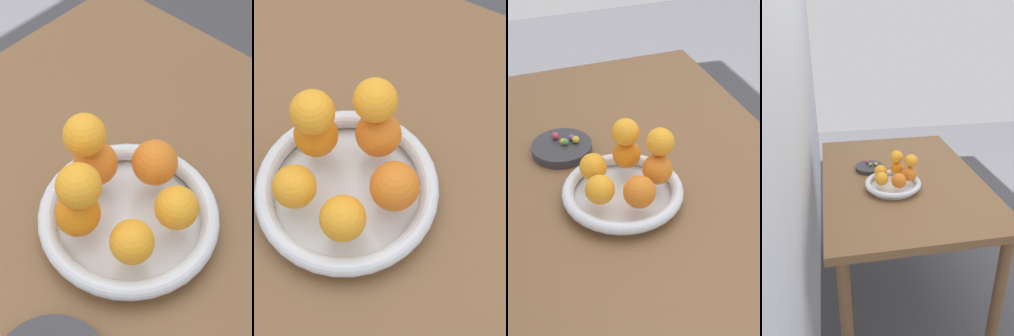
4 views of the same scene
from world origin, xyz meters
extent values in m
cube|color=brown|center=(0.00, 0.00, 0.72)|extent=(1.10, 0.76, 0.04)
cylinder|color=brown|center=(0.49, -0.32, 0.35)|extent=(0.05, 0.05, 0.70)
cylinder|color=silver|center=(-0.12, 0.06, 0.75)|extent=(0.21, 0.21, 0.01)
torus|color=silver|center=(-0.12, 0.06, 0.77)|extent=(0.26, 0.26, 0.03)
cylinder|color=#333338|center=(0.10, 0.14, 0.75)|extent=(0.15, 0.15, 0.02)
sphere|color=orange|center=(-0.19, 0.05, 0.81)|extent=(0.07, 0.07, 0.07)
sphere|color=orange|center=(-0.13, -0.01, 0.81)|extent=(0.06, 0.06, 0.06)
sphere|color=orange|center=(-0.05, 0.03, 0.81)|extent=(0.06, 0.06, 0.06)
sphere|color=orange|center=(-0.07, 0.11, 0.81)|extent=(0.06, 0.06, 0.06)
sphere|color=orange|center=(-0.15, 0.12, 0.81)|extent=(0.06, 0.06, 0.06)
sphere|color=orange|center=(-0.12, -0.02, 0.87)|extent=(0.06, 0.06, 0.06)
sphere|color=orange|center=(-0.06, 0.03, 0.87)|extent=(0.06, 0.06, 0.06)
sphere|color=#8C4C99|center=(0.11, 0.11, 0.77)|extent=(0.01, 0.01, 0.01)
sphere|color=#C6384C|center=(0.13, 0.15, 0.77)|extent=(0.02, 0.02, 0.02)
sphere|color=#4C9947|center=(0.10, 0.13, 0.77)|extent=(0.02, 0.02, 0.02)
sphere|color=gold|center=(0.10, 0.11, 0.77)|extent=(0.02, 0.02, 0.02)
sphere|color=gold|center=(0.10, 0.14, 0.77)|extent=(0.02, 0.02, 0.02)
camera|label=1|loc=(0.17, 0.33, 1.38)|focal=55.00mm
camera|label=2|loc=(-0.31, 0.33, 1.40)|focal=55.00mm
camera|label=3|loc=(-0.91, 0.33, 1.46)|focal=55.00mm
camera|label=4|loc=(-1.42, 0.33, 1.46)|focal=35.00mm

